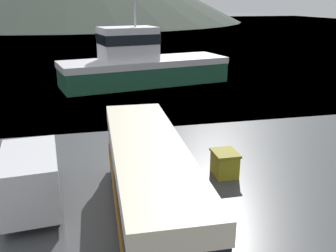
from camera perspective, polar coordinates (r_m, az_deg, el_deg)
water_surface at (r=144.10m, az=-11.75°, el=14.89°), size 240.00×240.00×0.00m
tour_bus at (r=14.19m, az=-2.92°, el=-8.17°), size 2.89×10.97×3.33m
delivery_van at (r=16.72m, az=-20.12°, el=-7.11°), size 2.65×5.85×2.52m
fishing_boat at (r=38.88m, az=-4.15°, el=9.45°), size 17.83×8.59×9.92m
storage_bin at (r=18.73m, az=8.64°, el=-5.65°), size 1.17×1.41×1.25m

